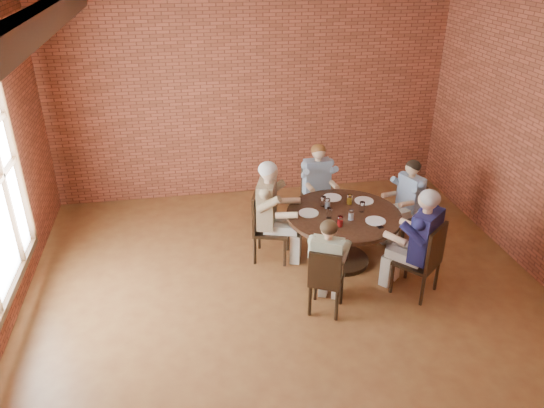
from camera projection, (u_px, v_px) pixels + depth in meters
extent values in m
plane|color=brown|center=(296.00, 314.00, 6.31)|extent=(7.00, 7.00, 0.00)
plane|color=beige|center=(303.00, 13.00, 4.77)|extent=(7.00, 7.00, 0.00)
plane|color=#97442B|center=(251.00, 96.00, 8.62)|extent=(7.00, 0.00, 7.00)
cube|color=black|center=(19.00, 36.00, 4.45)|extent=(0.22, 6.90, 0.26)
cube|color=black|center=(12.00, 287.00, 5.93)|extent=(0.10, 2.16, 0.08)
cube|color=black|center=(13.00, 158.00, 6.33)|extent=(0.10, 0.08, 2.20)
cylinder|color=black|center=(341.00, 259.00, 7.31)|extent=(0.76, 0.76, 0.06)
cylinder|color=black|center=(342.00, 240.00, 7.17)|extent=(0.22, 0.22, 0.64)
cylinder|color=#331E12|center=(344.00, 215.00, 7.00)|extent=(1.52, 1.52, 0.05)
cube|color=black|center=(405.00, 215.00, 7.64)|extent=(0.50, 0.50, 0.04)
cube|color=black|center=(416.00, 197.00, 7.61)|extent=(0.17, 0.38, 0.45)
cylinder|color=black|center=(387.00, 226.00, 7.79)|extent=(0.04, 0.04, 0.41)
cylinder|color=black|center=(403.00, 236.00, 7.54)|extent=(0.04, 0.04, 0.41)
cylinder|color=black|center=(404.00, 221.00, 7.94)|extent=(0.04, 0.04, 0.41)
cylinder|color=black|center=(420.00, 230.00, 7.69)|extent=(0.04, 0.04, 0.41)
cube|color=black|center=(317.00, 200.00, 8.07)|extent=(0.44, 0.44, 0.04)
cube|color=black|center=(314.00, 180.00, 8.12)|extent=(0.42, 0.07, 0.47)
cylinder|color=black|center=(309.00, 219.00, 7.98)|extent=(0.04, 0.04, 0.41)
cylinder|color=black|center=(331.00, 217.00, 8.06)|extent=(0.04, 0.04, 0.41)
cylinder|color=black|center=(302.00, 209.00, 8.29)|extent=(0.04, 0.04, 0.41)
cylinder|color=black|center=(324.00, 207.00, 8.36)|extent=(0.04, 0.04, 0.41)
cube|color=black|center=(272.00, 230.00, 7.24)|extent=(0.59, 0.59, 0.04)
cube|color=black|center=(256.00, 210.00, 7.13)|extent=(0.18, 0.46, 0.54)
cylinder|color=black|center=(285.00, 253.00, 7.14)|extent=(0.04, 0.04, 0.41)
cylinder|color=black|center=(288.00, 238.00, 7.50)|extent=(0.04, 0.04, 0.41)
cylinder|color=black|center=(255.00, 251.00, 7.18)|extent=(0.04, 0.04, 0.41)
cylinder|color=black|center=(259.00, 236.00, 7.55)|extent=(0.04, 0.04, 0.41)
cube|color=black|center=(327.00, 280.00, 6.19)|extent=(0.50, 0.50, 0.04)
cube|color=black|center=(325.00, 271.00, 5.94)|extent=(0.35, 0.20, 0.43)
cylinder|color=black|center=(341.00, 290.00, 6.39)|extent=(0.04, 0.04, 0.41)
cylinder|color=black|center=(316.00, 285.00, 6.47)|extent=(0.04, 0.04, 0.41)
cylinder|color=black|center=(337.00, 305.00, 6.12)|extent=(0.04, 0.04, 0.41)
cylinder|color=black|center=(310.00, 301.00, 6.20)|extent=(0.04, 0.04, 0.41)
cube|color=black|center=(416.00, 262.00, 6.53)|extent=(0.66, 0.66, 0.04)
cube|color=black|center=(436.00, 248.00, 6.28)|extent=(0.38, 0.33, 0.53)
cylinder|color=black|center=(407.00, 265.00, 6.88)|extent=(0.04, 0.04, 0.41)
cylinder|color=black|center=(392.00, 279.00, 6.60)|extent=(0.04, 0.04, 0.41)
cylinder|color=black|center=(436.00, 276.00, 6.65)|extent=(0.04, 0.04, 0.41)
cylinder|color=black|center=(422.00, 291.00, 6.37)|extent=(0.04, 0.04, 0.41)
cylinder|color=white|center=(364.00, 201.00, 7.31)|extent=(0.26, 0.26, 0.01)
cylinder|color=white|center=(332.00, 198.00, 7.40)|extent=(0.26, 0.26, 0.01)
cylinder|color=white|center=(309.00, 213.00, 6.98)|extent=(0.26, 0.26, 0.01)
cylinder|color=white|center=(376.00, 221.00, 6.79)|extent=(0.26, 0.26, 0.01)
cylinder|color=white|center=(362.00, 207.00, 7.01)|extent=(0.07, 0.07, 0.14)
cylinder|color=white|center=(350.00, 199.00, 7.20)|extent=(0.07, 0.07, 0.14)
cylinder|color=white|center=(323.00, 201.00, 7.15)|extent=(0.07, 0.07, 0.14)
cylinder|color=white|center=(327.00, 204.00, 7.09)|extent=(0.07, 0.07, 0.14)
cylinder|color=white|center=(329.00, 213.00, 6.85)|extent=(0.07, 0.07, 0.14)
cylinder|color=white|center=(340.00, 221.00, 6.65)|extent=(0.07, 0.07, 0.14)
cylinder|color=white|center=(351.00, 215.00, 6.81)|extent=(0.07, 0.07, 0.14)
cube|color=black|center=(379.00, 225.00, 6.69)|extent=(0.09, 0.15, 0.01)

